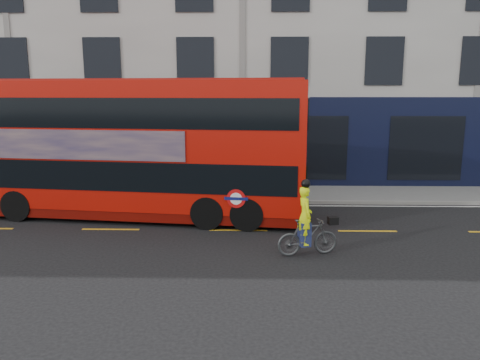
{
  "coord_description": "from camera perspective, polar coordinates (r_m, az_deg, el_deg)",
  "views": [
    {
      "loc": [
        0.37,
        -12.47,
        4.27
      ],
      "look_at": [
        0.05,
        1.83,
        1.53
      ],
      "focal_mm": 35.0,
      "sensor_mm": 36.0,
      "label": 1
    }
  ],
  "objects": [
    {
      "name": "road_edge_line",
      "position": [
        17.7,
        0.07,
        -3.11
      ],
      "size": [
        58.0,
        0.1,
        0.01
      ],
      "primitive_type": "cube",
      "color": "silver",
      "rests_on": "ground"
    },
    {
      "name": "lane_dashes",
      "position": [
        14.62,
        -0.21,
        -6.14
      ],
      "size": [
        58.0,
        0.12,
        0.01
      ],
      "primitive_type": null,
      "color": "gold",
      "rests_on": "ground"
    },
    {
      "name": "cyclist",
      "position": [
        12.41,
        8.16,
        -6.09
      ],
      "size": [
        1.7,
        0.81,
        2.05
      ],
      "rotation": [
        0.0,
        0.0,
        0.22
      ],
      "color": "#424547",
      "rests_on": "ground"
    },
    {
      "name": "bus",
      "position": [
        16.18,
        -12.47,
        3.87
      ],
      "size": [
        11.73,
        3.98,
        4.64
      ],
      "rotation": [
        0.0,
        0.0,
        -0.12
      ],
      "color": "#B51007",
      "rests_on": "ground"
    },
    {
      "name": "pavement",
      "position": [
        19.44,
        0.18,
        -1.67
      ],
      "size": [
        60.0,
        3.0,
        0.12
      ],
      "primitive_type": "cube",
      "color": "gray",
      "rests_on": "ground"
    },
    {
      "name": "kerb",
      "position": [
        17.98,
        0.09,
        -2.69
      ],
      "size": [
        60.0,
        0.12,
        0.13
      ],
      "primitive_type": "cube",
      "color": "gray",
      "rests_on": "ground"
    },
    {
      "name": "building_terrace",
      "position": [
        25.62,
        0.5,
        18.06
      ],
      "size": [
        50.0,
        10.07,
        15.0
      ],
      "color": "beige",
      "rests_on": "ground"
    },
    {
      "name": "ground",
      "position": [
        13.19,
        -0.38,
        -8.06
      ],
      "size": [
        120.0,
        120.0,
        0.0
      ],
      "primitive_type": "plane",
      "color": "black",
      "rests_on": "ground"
    }
  ]
}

